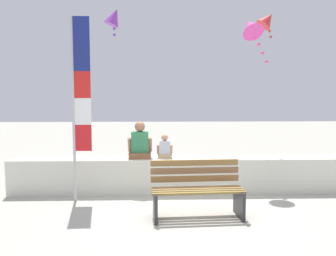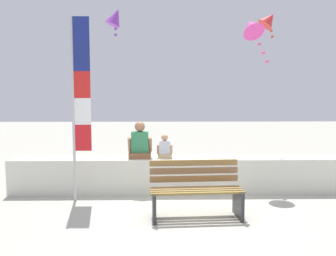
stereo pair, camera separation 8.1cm
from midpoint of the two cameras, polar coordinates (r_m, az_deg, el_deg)
name	(u,v)px [view 1 (the left image)]	position (r m, az deg, el deg)	size (l,w,h in m)	color
ground_plane	(189,211)	(6.09, 3.02, -13.30)	(40.00, 40.00, 0.00)	#ACA99B
seawall_ledge	(183,174)	(7.20, 2.20, -7.51)	(6.87, 0.62, 0.69)	silver
park_bench	(197,191)	(5.75, 4.28, -10.20)	(1.50, 0.69, 0.88)	olive
person_adult	(140,144)	(7.06, -4.89, -2.57)	(0.48, 0.35, 0.74)	brown
person_child	(165,149)	(7.06, -0.86, -3.35)	(0.31, 0.23, 0.48)	tan
flag_banner	(79,96)	(6.60, -14.62, 5.09)	(0.34, 0.05, 3.34)	#B7B7BC
kite_magenta	(251,27)	(7.98, 12.99, 15.57)	(0.72, 0.67, 1.05)	#DB3D9E
kite_red	(267,20)	(11.06, 15.57, 16.48)	(0.63, 0.59, 0.88)	red
kite_purple	(114,17)	(10.33, -8.95, 17.31)	(0.62, 0.58, 0.87)	purple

